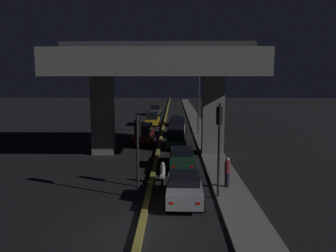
{
  "coord_description": "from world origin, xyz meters",
  "views": [
    {
      "loc": [
        1.41,
        -13.17,
        6.51
      ],
      "look_at": [
        0.76,
        21.99,
        1.45
      ],
      "focal_mm": 35.0,
      "sensor_mm": 36.0,
      "label": 1
    }
  ],
  "objects_px": {
    "car_grey_third_oncoming": "(156,110)",
    "car_grey_fifth": "(176,120)",
    "car_silver_lead": "(184,188)",
    "car_dark_green_second": "(182,157)",
    "pedestrian_on_sidewalk": "(227,172)",
    "traffic_light_left_of_median": "(138,142)",
    "car_taxi_yellow_second_oncoming": "(153,118)",
    "car_dark_red_lead_oncoming": "(144,133)",
    "traffic_light_right_of_median": "(219,134)",
    "car_dark_green_third": "(176,137)",
    "street_lamp": "(196,93)",
    "motorcycle_white_filtering_near": "(163,175)",
    "car_white_fourth": "(177,127)"
  },
  "relations": [
    {
      "from": "car_dark_green_third",
      "to": "car_white_fourth",
      "type": "xyz_separation_m",
      "value": [
        0.19,
        6.39,
        0.05
      ]
    },
    {
      "from": "motorcycle_white_filtering_near",
      "to": "pedestrian_on_sidewalk",
      "type": "distance_m",
      "value": 3.98
    },
    {
      "from": "street_lamp",
      "to": "pedestrian_on_sidewalk",
      "type": "xyz_separation_m",
      "value": [
        0.67,
        -19.1,
        -3.89
      ]
    },
    {
      "from": "car_grey_third_oncoming",
      "to": "traffic_light_left_of_median",
      "type": "bearing_deg",
      "value": 2.37
    },
    {
      "from": "car_grey_third_oncoming",
      "to": "car_dark_red_lead_oncoming",
      "type": "bearing_deg",
      "value": 1.05
    },
    {
      "from": "car_silver_lead",
      "to": "car_grey_third_oncoming",
      "type": "relative_size",
      "value": 1.0
    },
    {
      "from": "car_silver_lead",
      "to": "car_dark_red_lead_oncoming",
      "type": "relative_size",
      "value": 0.98
    },
    {
      "from": "car_dark_green_third",
      "to": "car_grey_fifth",
      "type": "relative_size",
      "value": 1.08
    },
    {
      "from": "traffic_light_right_of_median",
      "to": "car_dark_green_third",
      "type": "bearing_deg",
      "value": 99.13
    },
    {
      "from": "car_grey_third_oncoming",
      "to": "car_grey_fifth",
      "type": "bearing_deg",
      "value": 15.18
    },
    {
      "from": "traffic_light_right_of_median",
      "to": "car_dark_green_third",
      "type": "relative_size",
      "value": 1.2
    },
    {
      "from": "traffic_light_left_of_median",
      "to": "street_lamp",
      "type": "height_order",
      "value": "street_lamp"
    },
    {
      "from": "car_silver_lead",
      "to": "car_grey_fifth",
      "type": "bearing_deg",
      "value": 1.55
    },
    {
      "from": "car_grey_third_oncoming",
      "to": "car_silver_lead",
      "type": "bearing_deg",
      "value": 5.68
    },
    {
      "from": "street_lamp",
      "to": "car_dark_green_third",
      "type": "xyz_separation_m",
      "value": [
        -2.31,
        -6.78,
        -3.95
      ]
    },
    {
      "from": "car_dark_red_lead_oncoming",
      "to": "traffic_light_left_of_median",
      "type": "bearing_deg",
      "value": 5.71
    },
    {
      "from": "traffic_light_right_of_median",
      "to": "street_lamp",
      "type": "relative_size",
      "value": 0.63
    },
    {
      "from": "car_dark_green_third",
      "to": "car_taxi_yellow_second_oncoming",
      "type": "bearing_deg",
      "value": 14.08
    },
    {
      "from": "traffic_light_left_of_median",
      "to": "car_grey_third_oncoming",
      "type": "relative_size",
      "value": 1.12
    },
    {
      "from": "car_dark_green_third",
      "to": "car_dark_red_lead_oncoming",
      "type": "height_order",
      "value": "car_dark_red_lead_oncoming"
    },
    {
      "from": "car_taxi_yellow_second_oncoming",
      "to": "pedestrian_on_sidewalk",
      "type": "xyz_separation_m",
      "value": [
        6.2,
        -27.06,
        0.06
      ]
    },
    {
      "from": "car_dark_green_second",
      "to": "traffic_light_right_of_median",
      "type": "bearing_deg",
      "value": -162.99
    },
    {
      "from": "car_grey_fifth",
      "to": "car_white_fourth",
      "type": "bearing_deg",
      "value": 179.15
    },
    {
      "from": "traffic_light_right_of_median",
      "to": "street_lamp",
      "type": "distance_m",
      "value": 20.66
    },
    {
      "from": "street_lamp",
      "to": "motorcycle_white_filtering_near",
      "type": "bearing_deg",
      "value": -99.94
    },
    {
      "from": "street_lamp",
      "to": "car_grey_third_oncoming",
      "type": "xyz_separation_m",
      "value": [
        -5.9,
        21.74,
        -4.02
      ]
    },
    {
      "from": "traffic_light_right_of_median",
      "to": "car_taxi_yellow_second_oncoming",
      "type": "relative_size",
      "value": 1.1
    },
    {
      "from": "car_silver_lead",
      "to": "car_dark_green_second",
      "type": "distance_m",
      "value": 6.82
    },
    {
      "from": "car_grey_fifth",
      "to": "pedestrian_on_sidewalk",
      "type": "height_order",
      "value": "pedestrian_on_sidewalk"
    },
    {
      "from": "car_silver_lead",
      "to": "car_dark_green_second",
      "type": "height_order",
      "value": "car_silver_lead"
    },
    {
      "from": "car_dark_green_second",
      "to": "car_grey_third_oncoming",
      "type": "height_order",
      "value": "car_grey_third_oncoming"
    },
    {
      "from": "pedestrian_on_sidewalk",
      "to": "traffic_light_right_of_median",
      "type": "bearing_deg",
      "value": -116.35
    },
    {
      "from": "traffic_light_left_of_median",
      "to": "car_grey_third_oncoming",
      "type": "distance_m",
      "value": 42.44
    },
    {
      "from": "street_lamp",
      "to": "motorcycle_white_filtering_near",
      "type": "distance_m",
      "value": 19.09
    },
    {
      "from": "motorcycle_white_filtering_near",
      "to": "car_grey_fifth",
      "type": "bearing_deg",
      "value": -1.13
    },
    {
      "from": "street_lamp",
      "to": "car_dark_red_lead_oncoming",
      "type": "height_order",
      "value": "street_lamp"
    },
    {
      "from": "traffic_light_left_of_median",
      "to": "car_dark_red_lead_oncoming",
      "type": "height_order",
      "value": "traffic_light_left_of_median"
    },
    {
      "from": "car_dark_green_third",
      "to": "car_dark_red_lead_oncoming",
      "type": "distance_m",
      "value": 3.78
    },
    {
      "from": "pedestrian_on_sidewalk",
      "to": "traffic_light_left_of_median",
      "type": "bearing_deg",
      "value": -163.64
    },
    {
      "from": "street_lamp",
      "to": "traffic_light_left_of_median",
      "type": "bearing_deg",
      "value": -102.25
    },
    {
      "from": "car_grey_fifth",
      "to": "car_taxi_yellow_second_oncoming",
      "type": "xyz_separation_m",
      "value": [
        -3.34,
        0.27,
        0.24
      ]
    },
    {
      "from": "car_dark_green_second",
      "to": "car_grey_fifth",
      "type": "bearing_deg",
      "value": 1.21
    },
    {
      "from": "traffic_light_left_of_median",
      "to": "car_dark_green_second",
      "type": "height_order",
      "value": "traffic_light_left_of_median"
    },
    {
      "from": "car_white_fourth",
      "to": "traffic_light_left_of_median",
      "type": "bearing_deg",
      "value": 175.75
    },
    {
      "from": "traffic_light_left_of_median",
      "to": "car_silver_lead",
      "type": "distance_m",
      "value": 3.49
    },
    {
      "from": "traffic_light_left_of_median",
      "to": "car_white_fourth",
      "type": "xyz_separation_m",
      "value": [
        2.35,
        20.22,
        -2.08
      ]
    },
    {
      "from": "car_grey_fifth",
      "to": "car_dark_red_lead_oncoming",
      "type": "bearing_deg",
      "value": 163.48
    },
    {
      "from": "traffic_light_left_of_median",
      "to": "car_dark_green_third",
      "type": "height_order",
      "value": "traffic_light_left_of_median"
    },
    {
      "from": "traffic_light_right_of_median",
      "to": "pedestrian_on_sidewalk",
      "type": "relative_size",
      "value": 2.93
    },
    {
      "from": "car_dark_green_second",
      "to": "car_grey_fifth",
      "type": "xyz_separation_m",
      "value": [
        -0.29,
        22.14,
        -0.06
      ]
    }
  ]
}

